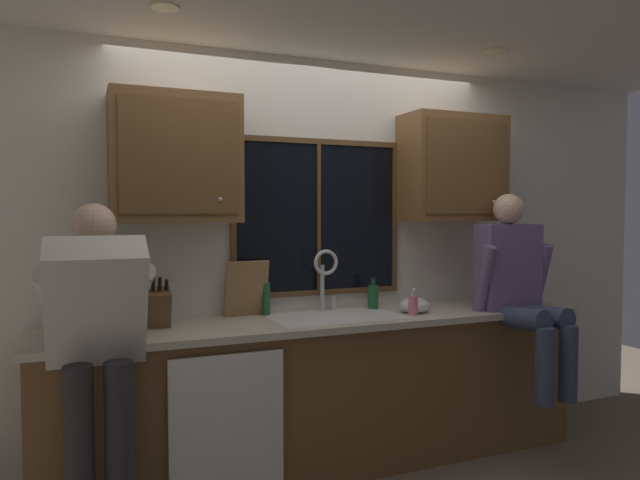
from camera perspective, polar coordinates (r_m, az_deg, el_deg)
back_wall at (r=3.83m, az=-1.32°, el=-1.49°), size 5.70×0.12×2.55m
ceiling_downlight_left at (r=3.09m, az=-15.06°, el=21.28°), size 0.14×0.14×0.01m
ceiling_downlight_right at (r=3.88m, az=16.95°, el=17.36°), size 0.14×0.14×0.01m
window_glass at (r=3.78m, az=-0.20°, el=2.24°), size 1.10×0.02×0.95m
window_frame_top at (r=3.80m, az=-0.14°, el=9.70°), size 1.17×0.02×0.04m
window_frame_bottom at (r=3.80m, az=-0.14°, el=-5.20°), size 1.17×0.02×0.04m
window_frame_left at (r=3.59m, az=-8.55°, el=2.19°), size 0.03×0.02×0.95m
window_frame_right at (r=4.02m, az=7.36°, el=2.25°), size 0.03×0.02×0.95m
window_mullion_center at (r=3.77m, az=-0.13°, el=2.24°), size 0.02×0.02×0.95m
lower_cabinet_run at (r=3.67m, az=0.75°, el=-14.99°), size 3.30×0.58×0.88m
countertop at (r=3.54m, az=0.88°, el=-7.96°), size 3.36×0.62×0.04m
dishwasher_front at (r=3.17m, az=-9.10°, el=-17.60°), size 0.60×0.02×0.74m
upper_cabinet_left at (r=3.38m, az=-14.08°, el=7.79°), size 0.71×0.36×0.72m
upper_cabinet_right at (r=4.10m, az=12.95°, el=6.89°), size 0.71×0.36×0.72m
sink at (r=3.58m, az=1.61°, el=-9.10°), size 0.80×0.46×0.21m
faucet at (r=3.70m, az=0.57°, el=-3.23°), size 0.18×0.09×0.40m
person_standing at (r=2.92m, az=-21.14°, el=-8.93°), size 0.53×0.66×1.60m
person_sitting_on_counter at (r=3.95m, az=18.96°, el=-4.01°), size 0.54×0.61×1.26m
knife_block at (r=3.33m, az=-15.61°, el=-6.50°), size 0.12×0.18×0.32m
cutting_board at (r=3.57m, az=-7.25°, el=-4.79°), size 0.26×0.09×0.35m
mixing_bowl at (r=3.75m, az=9.29°, el=-6.39°), size 0.20×0.20×0.10m
soap_dispenser at (r=3.66m, az=9.15°, el=-6.33°), size 0.06×0.07×0.17m
bottle_green_glass at (r=3.85m, az=5.25°, el=-5.52°), size 0.07×0.07×0.21m
bottle_tall_clear at (r=3.62m, az=-5.34°, el=-5.69°), size 0.05×0.05×0.26m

